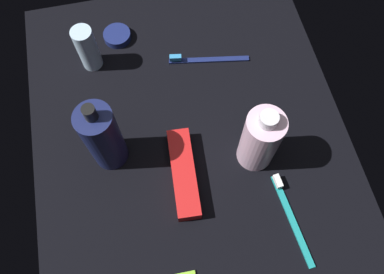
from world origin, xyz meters
The scene contains 8 objects.
ground_plane centered at (0.00, 0.00, -0.60)cm, with size 84.00×64.00×1.20cm, color black.
lotion_bottle centered at (0.98, 16.32, 8.67)cm, with size 6.68×6.68×19.79cm.
bodywash_bottle centered at (-5.22, -11.66, 7.77)cm, with size 7.06×7.06×17.23cm.
deodorant_stick centered at (23.69, 17.52, 5.45)cm, with size 4.38×4.38×10.89cm, color silver.
toothbrush_navy centered at (19.05, -6.94, 0.61)cm, with size 4.23×17.94×2.10cm.
toothbrush_teal centered at (-18.28, -14.87, 0.61)cm, with size 18.03×2.89×2.10cm.
toothpaste_box_red centered at (-6.59, 3.10, 1.60)cm, with size 17.60×4.40×3.20cm, color red.
cream_tin_left centered at (29.40, 11.18, 0.84)cm, with size 6.21×6.21×1.69cm, color navy.
Camera 1 is at (-29.33, 6.42, 72.21)cm, focal length 35.80 mm.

